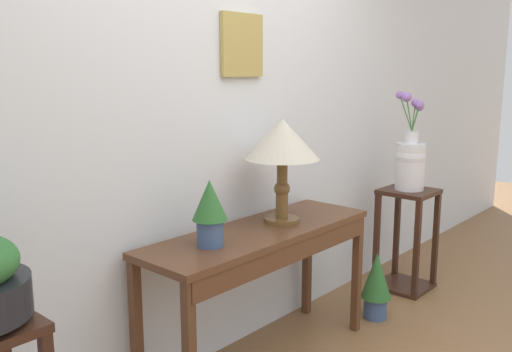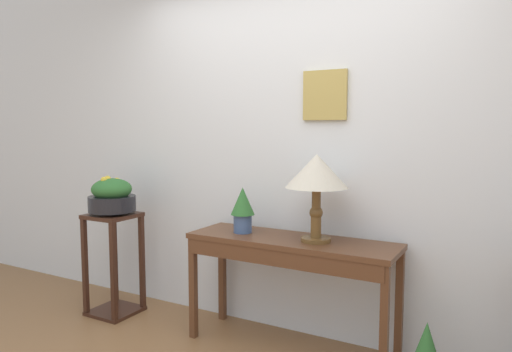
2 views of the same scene
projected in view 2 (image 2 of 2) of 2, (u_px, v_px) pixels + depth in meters
back_wall_with_art at (297, 135)px, 3.30m from camera, size 9.00×0.13×2.80m
console_table at (289, 254)px, 3.03m from camera, size 1.38×0.43×0.74m
table_lamp at (317, 175)px, 2.92m from camera, size 0.39×0.39×0.55m
potted_plant_on_console at (243, 207)px, 3.20m from camera, size 0.16×0.16×0.31m
pedestal_stand_left at (114, 264)px, 3.68m from camera, size 0.35×0.35×0.79m
planter_bowl_wide_left at (112, 196)px, 3.63m from camera, size 0.36×0.36×0.29m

